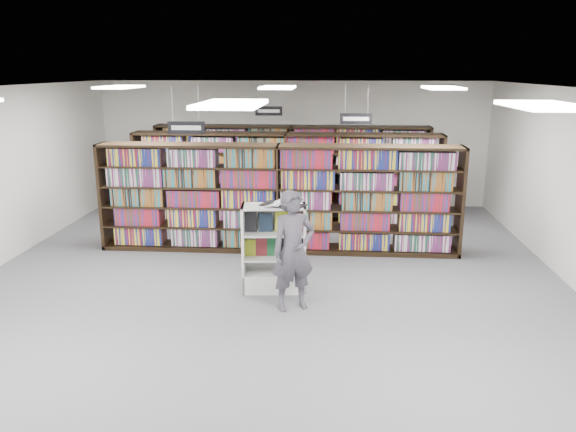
# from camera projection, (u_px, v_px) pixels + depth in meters

# --- Properties ---
(floor) EXTENTS (12.00, 12.00, 0.00)m
(floor) POSITION_uv_depth(u_px,v_px,m) (268.00, 288.00, 9.24)
(floor) COLOR #505055
(floor) RESTS_ON ground
(ceiling) EXTENTS (10.00, 12.00, 0.10)m
(ceiling) POSITION_uv_depth(u_px,v_px,m) (266.00, 89.00, 8.43)
(ceiling) COLOR white
(ceiling) RESTS_ON wall_back
(wall_back) EXTENTS (10.00, 0.10, 3.20)m
(wall_back) POSITION_uv_depth(u_px,v_px,m) (292.00, 144.00, 14.62)
(wall_back) COLOR silver
(wall_back) RESTS_ON ground
(wall_front) EXTENTS (10.00, 0.10, 3.20)m
(wall_front) POSITION_uv_depth(u_px,v_px,m) (144.00, 430.00, 3.05)
(wall_front) COLOR silver
(wall_front) RESTS_ON ground
(bookshelf_row_near) EXTENTS (7.00, 0.60, 2.10)m
(bookshelf_row_near) POSITION_uv_depth(u_px,v_px,m) (278.00, 199.00, 10.90)
(bookshelf_row_near) COLOR black
(bookshelf_row_near) RESTS_ON floor
(bookshelf_row_mid) EXTENTS (7.00, 0.60, 2.10)m
(bookshelf_row_mid) POSITION_uv_depth(u_px,v_px,m) (286.00, 179.00, 12.83)
(bookshelf_row_mid) COLOR black
(bookshelf_row_mid) RESTS_ON floor
(bookshelf_row_far) EXTENTS (7.00, 0.60, 2.10)m
(bookshelf_row_far) POSITION_uv_depth(u_px,v_px,m) (291.00, 166.00, 14.47)
(bookshelf_row_far) COLOR black
(bookshelf_row_far) RESTS_ON floor
(aisle_sign_left) EXTENTS (0.65, 0.02, 0.80)m
(aisle_sign_left) POSITION_uv_depth(u_px,v_px,m) (186.00, 127.00, 9.67)
(aisle_sign_left) COLOR #B2B2B7
(aisle_sign_left) RESTS_ON ceiling
(aisle_sign_right) EXTENTS (0.65, 0.02, 0.80)m
(aisle_sign_right) POSITION_uv_depth(u_px,v_px,m) (356.00, 118.00, 11.38)
(aisle_sign_right) COLOR #B2B2B7
(aisle_sign_right) RESTS_ON ceiling
(aisle_sign_center) EXTENTS (0.65, 0.02, 0.80)m
(aisle_sign_center) POSITION_uv_depth(u_px,v_px,m) (269.00, 110.00, 13.45)
(aisle_sign_center) COLOR #B2B2B7
(aisle_sign_center) RESTS_ON ceiling
(troffer_front_center) EXTENTS (0.60, 1.20, 0.04)m
(troffer_front_center) POSITION_uv_depth(u_px,v_px,m) (231.00, 104.00, 5.54)
(troffer_front_center) COLOR white
(troffer_front_center) RESTS_ON ceiling
(troffer_front_right) EXTENTS (0.60, 1.20, 0.04)m
(troffer_front_right) POSITION_uv_depth(u_px,v_px,m) (544.00, 106.00, 5.33)
(troffer_front_right) COLOR white
(troffer_front_right) RESTS_ON ceiling
(troffer_back_left) EXTENTS (0.60, 1.20, 0.04)m
(troffer_back_left) POSITION_uv_depth(u_px,v_px,m) (120.00, 87.00, 10.58)
(troffer_back_left) COLOR white
(troffer_back_left) RESTS_ON ceiling
(troffer_back_center) EXTENTS (0.60, 1.20, 0.04)m
(troffer_back_center) POSITION_uv_depth(u_px,v_px,m) (278.00, 87.00, 10.37)
(troffer_back_center) COLOR white
(troffer_back_center) RESTS_ON ceiling
(troffer_back_right) EXTENTS (0.60, 1.20, 0.04)m
(troffer_back_right) POSITION_uv_depth(u_px,v_px,m) (443.00, 88.00, 10.15)
(troffer_back_right) COLOR white
(troffer_back_right) RESTS_ON ceiling
(endcap_display) EXTENTS (1.05, 0.59, 1.42)m
(endcap_display) POSITION_uv_depth(u_px,v_px,m) (274.00, 261.00, 9.09)
(endcap_display) COLOR silver
(endcap_display) RESTS_ON floor
(open_book) EXTENTS (0.77, 0.63, 0.13)m
(open_book) POSITION_uv_depth(u_px,v_px,m) (282.00, 204.00, 8.79)
(open_book) COLOR black
(open_book) RESTS_ON endcap_display
(shopper) EXTENTS (0.78, 0.67, 1.81)m
(shopper) POSITION_uv_depth(u_px,v_px,m) (293.00, 251.00, 8.25)
(shopper) COLOR #4A454E
(shopper) RESTS_ON floor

